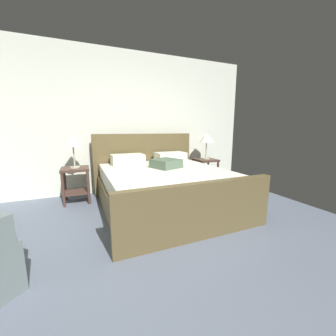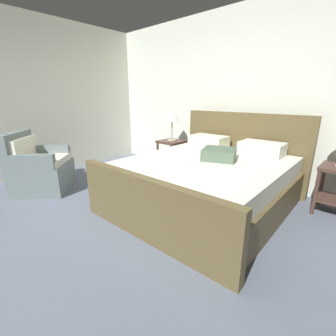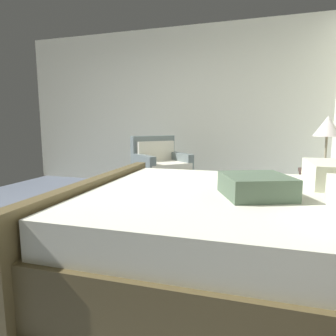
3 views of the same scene
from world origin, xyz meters
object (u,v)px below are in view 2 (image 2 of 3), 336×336
Objects in this scene: bed at (208,180)px; table_lamp_left at (172,116)px; armchair at (39,169)px; nightstand_left at (172,151)px.

table_lamp_left is at bearing 149.71° from bed.
table_lamp_left is at bearing 67.52° from armchair.
nightstand_left is at bearing 149.71° from bed.
table_lamp_left reaches higher than bed.
armchair is at bearing -112.48° from nightstand_left.
bed is 2.53m from armchair.
table_lamp_left reaches higher than armchair.
armchair is at bearing -112.48° from table_lamp_left.
bed is 2.19× the size of armchair.
nightstand_left is at bearing 67.52° from armchair.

